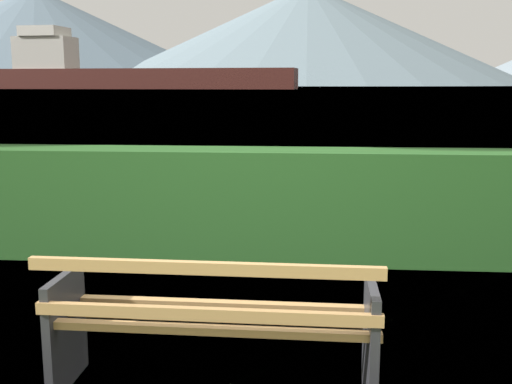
# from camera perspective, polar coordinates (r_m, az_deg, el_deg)

# --- Properties ---
(water_surface) EXTENTS (620.00, 620.00, 0.00)m
(water_surface) POSITION_cam_1_polar(r_m,az_deg,el_deg) (312.04, 4.72, 9.79)
(water_surface) COLOR slate
(water_surface) RESTS_ON ground_plane
(park_bench) EXTENTS (1.86, 0.60, 0.87)m
(park_bench) POSITION_cam_1_polar(r_m,az_deg,el_deg) (3.51, -4.08, -12.23)
(park_bench) COLOR tan
(park_bench) RESTS_ON ground_plane
(hedge_row) EXTENTS (6.28, 0.63, 1.11)m
(hedge_row) POSITION_cam_1_polar(r_m,az_deg,el_deg) (6.17, -0.09, -1.14)
(hedge_row) COLOR #285B23
(hedge_row) RESTS_ON ground_plane
(cargo_ship_large) EXTENTS (98.74, 20.52, 19.42)m
(cargo_ship_large) POSITION_cam_1_polar(r_m,az_deg,el_deg) (199.93, -12.90, 10.95)
(cargo_ship_large) COLOR #471E19
(cargo_ship_large) RESTS_ON water_surface
(sailboat_mid) EXTENTS (5.72, 8.77, 1.18)m
(sailboat_mid) POSITION_cam_1_polar(r_m,az_deg,el_deg) (233.03, -9.96, 9.67)
(sailboat_mid) COLOR #B2332D
(sailboat_mid) RESTS_ON water_surface
(distant_hills) EXTENTS (900.84, 409.38, 89.46)m
(distant_hills) POSITION_cam_1_polar(r_m,az_deg,el_deg) (568.02, 0.10, 14.19)
(distant_hills) COLOR slate
(distant_hills) RESTS_ON ground_plane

